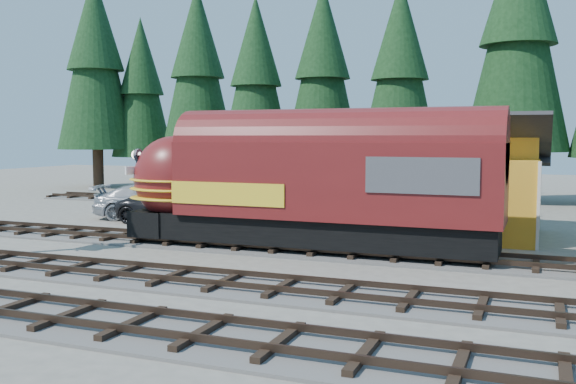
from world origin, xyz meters
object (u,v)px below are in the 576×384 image
at_px(locomotive, 295,189).
at_px(pickup_truck_b, 154,202).
at_px(depot, 398,167).
at_px(caboose, 312,164).
at_px(pickup_truck_a, 175,207).

xyz_separation_m(locomotive, pickup_truck_b, (-10.31, 6.14, -1.47)).
distance_m(locomotive, pickup_truck_b, 12.09).
height_order(depot, caboose, caboose).
height_order(locomotive, caboose, caboose).
bearing_deg(depot, pickup_truck_a, -173.98).
relative_size(pickup_truck_a, pickup_truck_b, 0.92).
xyz_separation_m(locomotive, caboose, (-4.29, 14.00, 0.31)).
bearing_deg(pickup_truck_a, locomotive, -127.87).
height_order(locomotive, pickup_truck_a, locomotive).
bearing_deg(locomotive, pickup_truck_a, 147.95).
distance_m(pickup_truck_a, pickup_truck_b, 1.97).
bearing_deg(caboose, pickup_truck_b, -127.46).
xyz_separation_m(caboose, pickup_truck_b, (-6.02, -7.86, -1.78)).
height_order(caboose, pickup_truck_a, caboose).
bearing_deg(pickup_truck_a, depot, -89.81).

